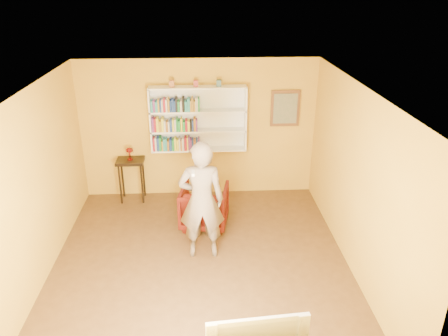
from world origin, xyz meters
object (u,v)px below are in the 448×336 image
(person, at_px, (201,201))
(television, at_px, (255,334))
(bookshelf, at_px, (198,118))
(armchair, at_px, (204,206))
(console_table, at_px, (131,167))
(ruby_lustre, at_px, (129,151))

(person, distance_m, television, 2.62)
(bookshelf, distance_m, armchair, 1.71)
(console_table, relative_size, television, 0.85)
(television, bearing_deg, armchair, 92.55)
(person, bearing_deg, console_table, -55.51)
(console_table, relative_size, ruby_lustre, 3.52)
(bookshelf, bearing_deg, ruby_lustre, -173.07)
(console_table, bearing_deg, television, -67.60)
(ruby_lustre, distance_m, television, 4.87)
(bookshelf, bearing_deg, person, -89.14)
(console_table, height_order, person, person)
(bookshelf, relative_size, armchair, 2.23)
(armchair, xyz_separation_m, television, (0.46, -3.47, 0.44))
(ruby_lustre, relative_size, armchair, 0.30)
(person, xyz_separation_m, television, (0.51, -2.56, -0.14))
(ruby_lustre, xyz_separation_m, person, (1.35, -1.94, -0.07))
(console_table, xyz_separation_m, person, (1.35, -1.94, 0.25))
(ruby_lustre, distance_m, armchair, 1.85)
(bookshelf, distance_m, ruby_lustre, 1.44)
(bookshelf, height_order, television, bookshelf)
(console_table, bearing_deg, ruby_lustre, 104.04)
(console_table, height_order, ruby_lustre, ruby_lustre)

